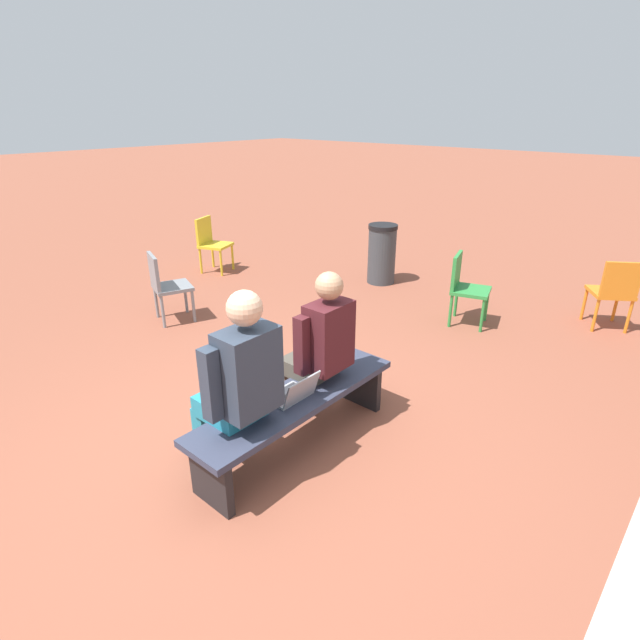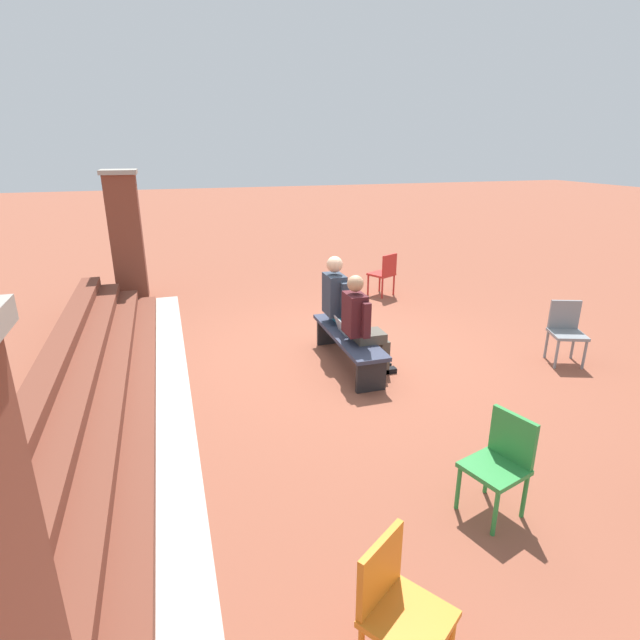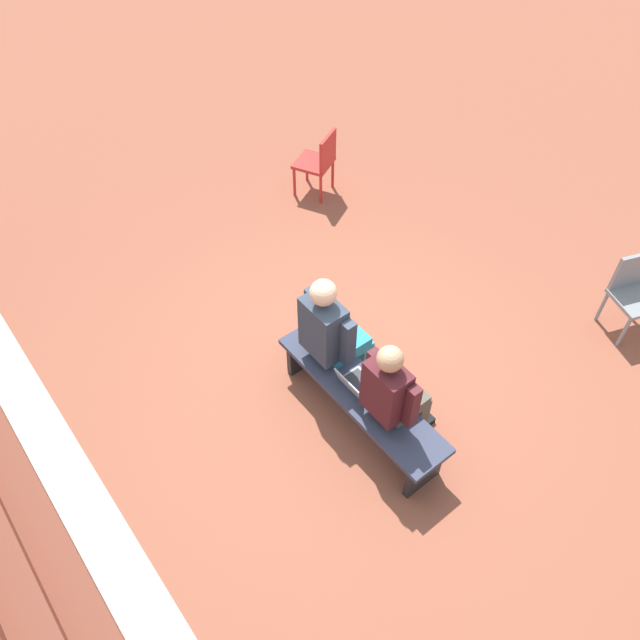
{
  "view_description": "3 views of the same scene",
  "coord_description": "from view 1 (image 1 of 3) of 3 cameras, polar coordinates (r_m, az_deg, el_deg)",
  "views": [
    {
      "loc": [
        1.89,
        2.3,
        2.39
      ],
      "look_at": [
        -0.74,
        -0.0,
        0.9
      ],
      "focal_mm": 28.0,
      "sensor_mm": 36.0,
      "label": 1
    },
    {
      "loc": [
        -6.16,
        2.3,
        2.82
      ],
      "look_at": [
        -0.43,
        0.52,
        0.71
      ],
      "focal_mm": 28.0,
      "sensor_mm": 36.0,
      "label": 2
    },
    {
      "loc": [
        -2.58,
        2.3,
        4.8
      ],
      "look_at": [
        0.1,
        0.18,
        1.0
      ],
      "focal_mm": 35.0,
      "sensor_mm": 36.0,
      "label": 3
    }
  ],
  "objects": [
    {
      "name": "ground_plane",
      "position": [
        3.82,
        -7.59,
        -15.92
      ],
      "size": [
        60.0,
        60.0,
        0.0
      ],
      "primitive_type": "plane",
      "color": "brown"
    },
    {
      "name": "person_adult",
      "position": [
        3.32,
        -9.33,
        -7.04
      ],
      "size": [
        0.58,
        0.73,
        1.4
      ],
      "color": "teal",
      "rests_on": "ground"
    },
    {
      "name": "plastic_chair_near_bench_right",
      "position": [
        6.59,
        30.57,
        2.98
      ],
      "size": [
        0.58,
        0.58,
        0.84
      ],
      "color": "orange",
      "rests_on": "ground"
    },
    {
      "name": "bench",
      "position": [
        3.74,
        -2.65,
        -9.87
      ],
      "size": [
        1.8,
        0.44,
        0.45
      ],
      "color": "#33384C",
      "rests_on": "ground"
    },
    {
      "name": "person_student",
      "position": [
        3.81,
        -0.21,
        -3.07
      ],
      "size": [
        0.53,
        0.67,
        1.33
      ],
      "color": "#4C473D",
      "rests_on": "ground"
    },
    {
      "name": "concrete_strip",
      "position": [
        3.28,
        32.6,
        -28.33
      ],
      "size": [
        8.06,
        0.4,
        0.01
      ],
      "primitive_type": "cube",
      "color": "#B7B2A8",
      "rests_on": "ground"
    },
    {
      "name": "litter_bin",
      "position": [
        7.37,
        7.08,
        7.52
      ],
      "size": [
        0.42,
        0.42,
        0.86
      ],
      "color": "#383D42",
      "rests_on": "ground"
    },
    {
      "name": "plastic_chair_near_bench_left",
      "position": [
        6.09,
        16.21,
        3.89
      ],
      "size": [
        0.52,
        0.52,
        0.84
      ],
      "color": "#2D893D",
      "rests_on": "ground"
    },
    {
      "name": "laptop",
      "position": [
        3.63,
        -3.07,
        -8.31
      ],
      "size": [
        0.32,
        0.29,
        0.21
      ],
      "color": "#9EA0A5",
      "rests_on": "bench"
    },
    {
      "name": "plastic_chair_by_pillar",
      "position": [
        8.02,
        -12.36,
        8.81
      ],
      "size": [
        0.55,
        0.55,
        0.84
      ],
      "color": "gold",
      "rests_on": "ground"
    },
    {
      "name": "plastic_chair_far_right",
      "position": [
        6.18,
        -17.26,
        4.04
      ],
      "size": [
        0.54,
        0.54,
        0.84
      ],
      "color": "gray",
      "rests_on": "ground"
    }
  ]
}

